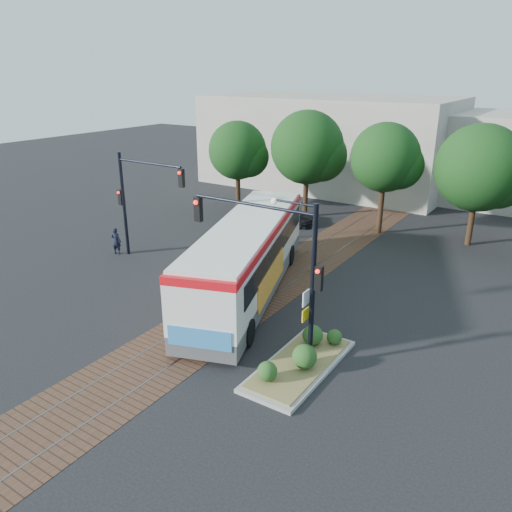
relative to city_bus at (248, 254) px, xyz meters
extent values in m
plane|color=black|center=(0.50, -3.41, -1.99)|extent=(120.00, 120.00, 0.00)
cube|color=#533426|center=(0.50, 0.59, -1.99)|extent=(3.60, 40.00, 0.01)
cube|color=slate|center=(-0.25, 0.59, -1.98)|extent=(0.06, 40.00, 0.01)
cube|color=slate|center=(1.25, 0.59, -1.98)|extent=(0.06, 40.00, 0.01)
cylinder|color=#382314|center=(-9.50, 12.59, -0.56)|extent=(0.36, 0.36, 2.86)
sphere|color=#113511|center=(-9.50, 12.59, 2.52)|extent=(4.40, 4.40, 4.40)
cylinder|color=#382314|center=(-4.00, 13.39, -0.43)|extent=(0.36, 0.36, 3.12)
sphere|color=#113511|center=(-4.00, 13.39, 3.08)|extent=(5.20, 5.20, 5.20)
cylinder|color=#382314|center=(2.00, 12.59, -0.30)|extent=(0.36, 0.36, 3.39)
sphere|color=#113511|center=(2.00, 12.59, 3.04)|extent=(4.40, 4.40, 4.40)
cylinder|color=#382314|center=(7.50, 13.39, -0.56)|extent=(0.36, 0.36, 2.86)
sphere|color=#113511|center=(7.50, 13.39, 2.82)|extent=(5.20, 5.20, 5.20)
cube|color=#ADA899|center=(-7.50, 24.59, 2.01)|extent=(22.00, 12.00, 8.00)
cube|color=#4C4C4F|center=(0.01, -0.05, -1.38)|extent=(7.00, 13.50, 0.78)
cube|color=white|center=(0.01, -0.05, 0.06)|extent=(7.02, 13.51, 2.11)
cube|color=black|center=(-0.10, 0.27, 0.39)|extent=(6.65, 12.27, 1.00)
cube|color=red|center=(0.01, -0.05, 1.28)|extent=(7.07, 13.53, 0.33)
cube|color=white|center=(0.01, -0.05, 1.51)|extent=(6.79, 13.06, 0.16)
cube|color=black|center=(2.15, -6.19, 0.51)|extent=(1.72, 0.71, 1.00)
cube|color=#2F7EBF|center=(2.21, -6.36, -0.83)|extent=(2.33, 0.87, 0.78)
cube|color=orange|center=(1.74, -0.62, -0.61)|extent=(1.71, 4.74, 1.22)
cylinder|color=black|center=(0.38, -4.98, -1.44)|extent=(0.73, 1.18, 1.11)
cylinder|color=black|center=(2.79, -4.14, -1.44)|extent=(0.73, 1.18, 1.11)
cylinder|color=black|center=(-2.58, 3.52, -1.44)|extent=(0.73, 1.18, 1.11)
cylinder|color=black|center=(-0.17, 4.36, -1.44)|extent=(0.73, 1.18, 1.11)
cube|color=gray|center=(5.30, -4.41, -1.92)|extent=(2.20, 5.20, 0.15)
cube|color=olive|center=(5.30, -4.41, -1.80)|extent=(1.90, 4.80, 0.08)
sphere|color=#1E4719|center=(4.90, -6.01, -1.41)|extent=(0.70, 0.70, 0.70)
sphere|color=#1E4719|center=(5.60, -4.61, -1.31)|extent=(0.90, 0.90, 0.90)
sphere|color=#1E4719|center=(5.10, -3.01, -1.36)|extent=(0.80, 0.80, 0.80)
sphere|color=#1E4719|center=(5.80, -2.51, -1.46)|extent=(0.60, 0.60, 0.60)
cylinder|color=black|center=(5.60, -4.21, 1.22)|extent=(0.18, 0.18, 6.00)
cylinder|color=black|center=(3.10, -4.21, 3.82)|extent=(5.00, 0.12, 0.12)
cube|color=black|center=(0.60, -4.21, 3.27)|extent=(0.28, 0.22, 0.95)
sphere|color=#FF190C|center=(0.60, -4.35, 3.57)|extent=(0.18, 0.18, 0.18)
cube|color=black|center=(5.82, -4.21, 1.62)|extent=(0.26, 0.20, 0.90)
sphere|color=#FF190C|center=(5.82, -4.34, 1.92)|extent=(0.16, 0.16, 0.16)
cube|color=white|center=(5.42, -4.33, 0.82)|extent=(0.04, 0.45, 0.55)
cube|color=yellow|center=(5.42, -4.33, 0.17)|extent=(0.04, 0.45, 0.45)
cylinder|color=black|center=(4.80, -4.21, 4.12)|extent=(1.60, 0.08, 0.08)
sphere|color=silver|center=(4.00, -4.21, 4.07)|extent=(0.24, 0.24, 0.24)
cylinder|color=black|center=(-9.00, 0.59, 1.01)|extent=(0.18, 0.18, 6.00)
cylinder|color=black|center=(-6.75, 0.59, 3.61)|extent=(4.50, 0.12, 0.12)
cube|color=black|center=(-4.50, 0.59, 3.06)|extent=(0.28, 0.22, 0.95)
sphere|color=#FF190C|center=(-4.50, 0.45, 3.36)|extent=(0.18, 0.18, 0.18)
cube|color=black|center=(-9.22, 0.59, 1.41)|extent=(0.26, 0.20, 0.90)
sphere|color=#FF190C|center=(-9.22, 0.46, 1.71)|extent=(0.16, 0.16, 0.16)
imported|color=black|center=(-9.54, 0.21, -1.20)|extent=(0.67, 0.55, 1.59)
imported|color=black|center=(-4.17, 11.16, -1.41)|extent=(4.05, 1.70, 1.17)
camera|label=1|loc=(12.63, -18.45, 8.34)|focal=35.00mm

